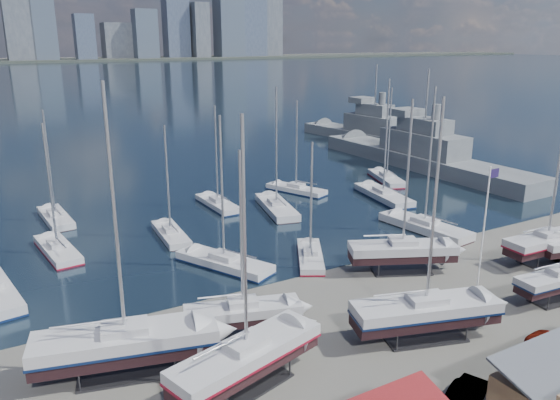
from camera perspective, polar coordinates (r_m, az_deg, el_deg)
ground at (r=46.30m, az=13.85°, el=-11.03°), size 1400.00×1400.00×0.00m
water at (r=340.98m, az=-25.51°, el=11.32°), size 1400.00×600.00×0.40m
sailboat_cradle_0 at (r=37.60m, az=-15.79°, el=-14.19°), size 12.21×6.07×18.79m
sailboat_cradle_1 at (r=35.12m, az=-3.50°, el=-16.06°), size 11.08×5.74×17.15m
sailboat_cradle_2 at (r=40.44m, az=-3.88°, el=-11.64°), size 8.76×4.72×13.95m
sailboat_cradle_3 at (r=41.48m, az=14.99°, el=-11.18°), size 11.29×6.08×17.45m
sailboat_cradle_4 at (r=52.23m, az=12.67°, el=-5.21°), size 10.09×6.69×16.08m
sailboat_cradle_5 at (r=51.03m, az=27.10°, el=-7.40°), size 8.29×3.02×13.33m
sailboat_cradle_6 at (r=59.32m, az=26.15°, el=-3.93°), size 9.81×3.25×15.66m
sailboat_moored_1 at (r=60.14m, az=-22.19°, el=-4.96°), size 3.56×9.57×13.98m
sailboat_moored_2 at (r=70.80m, az=-22.38°, el=-1.81°), size 3.10×9.37×13.95m
sailboat_moored_3 at (r=52.86m, az=-5.85°, el=-6.68°), size 7.04×10.41×15.23m
sailboat_moored_4 at (r=61.33m, az=-11.35°, el=-3.59°), size 3.09×8.78×13.00m
sailboat_moored_5 at (r=71.42m, az=-6.50°, el=-0.51°), size 2.76×9.26×13.76m
sailboat_moored_6 at (r=54.28m, az=3.18°, el=-5.98°), size 6.11×8.34×12.38m
sailboat_moored_7 at (r=69.34m, az=-0.37°, el=-0.90°), size 5.46×11.20×16.29m
sailboat_moored_8 at (r=77.82m, az=1.70°, el=1.01°), size 5.95×9.42×13.68m
sailboat_moored_9 at (r=64.36m, az=14.86°, el=-2.86°), size 4.48×11.55×16.99m
sailboat_moored_10 at (r=75.91m, az=10.71°, el=0.33°), size 4.97×11.66×16.88m
sailboat_moored_11 at (r=85.50m, az=11.08°, el=2.12°), size 5.94×10.31×14.88m
naval_ship_east at (r=95.91m, az=14.62°, el=4.27°), size 7.85×44.77×18.02m
naval_ship_west at (r=117.70m, az=9.72°, el=6.75°), size 10.73×38.96×17.46m
car_b at (r=36.12m, az=18.82°, el=-18.67°), size 4.64×3.12×1.45m
flagpole at (r=45.45m, az=20.58°, el=-2.86°), size 1.04×0.12×11.80m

